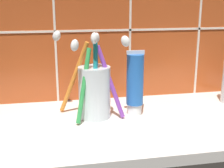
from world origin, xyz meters
TOP-DOWN VIEW (x-y plane):
  - sink_counter at (0.00, 0.00)cm, footprint 70.93×31.61cm
  - tile_wall_backsplash at (0.01, 16.05)cm, footprint 80.93×1.72cm
  - toothbrush_cup at (-8.70, 3.30)cm, footprint 15.73×10.80cm
  - toothpaste_tube at (0.41, 3.30)cm, footprint 3.77×3.59cm

SIDE VIEW (x-z plane):
  - sink_counter at x=0.00cm, z-range 0.00..2.00cm
  - toothbrush_cup at x=-8.70cm, z-range -0.89..17.18cm
  - toothpaste_tube at x=0.41cm, z-range 1.93..15.81cm
  - tile_wall_backsplash at x=0.01cm, z-range 0.01..49.54cm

